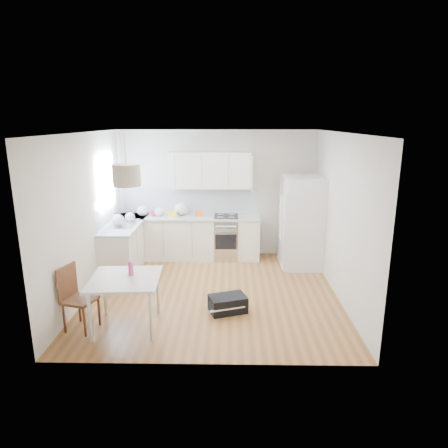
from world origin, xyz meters
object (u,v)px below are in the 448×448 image
refrigerator (302,222)px  dining_chair (80,298)px  gym_bag (228,304)px  dining_table (125,283)px

refrigerator → dining_chair: size_ratio=1.96×
refrigerator → gym_bag: 2.66m
dining_table → dining_chair: size_ratio=1.08×
dining_chair → refrigerator: bearing=53.6°
gym_bag → dining_chair: bearing=176.6°
dining_chair → gym_bag: size_ratio=1.69×
dining_chair → gym_bag: dining_chair is taller
refrigerator → dining_table: 3.89m
dining_table → gym_bag: size_ratio=1.83×
refrigerator → dining_chair: bearing=-144.3°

